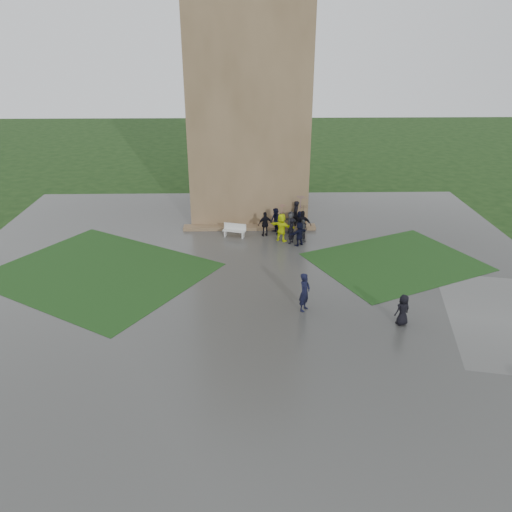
{
  "coord_description": "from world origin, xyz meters",
  "views": [
    {
      "loc": [
        -0.26,
        -21.3,
        12.22
      ],
      "look_at": [
        0.28,
        3.38,
        1.2
      ],
      "focal_mm": 35.0,
      "sensor_mm": 36.0,
      "label": 1
    }
  ],
  "objects_px": {
    "bench": "(234,230)",
    "pedestrian_mid": "(305,292)",
    "tower": "(248,85)",
    "pedestrian_near": "(403,310)"
  },
  "relations": [
    {
      "from": "bench",
      "to": "pedestrian_mid",
      "type": "distance_m",
      "value": 10.24
    },
    {
      "from": "tower",
      "to": "bench",
      "type": "bearing_deg",
      "value": -99.82
    },
    {
      "from": "bench",
      "to": "pedestrian_near",
      "type": "height_order",
      "value": "pedestrian_near"
    },
    {
      "from": "bench",
      "to": "pedestrian_near",
      "type": "relative_size",
      "value": 1.05
    },
    {
      "from": "pedestrian_near",
      "to": "pedestrian_mid",
      "type": "bearing_deg",
      "value": -40.34
    },
    {
      "from": "tower",
      "to": "bench",
      "type": "distance_m",
      "value": 10.37
    },
    {
      "from": "tower",
      "to": "pedestrian_mid",
      "type": "distance_m",
      "value": 17.54
    },
    {
      "from": "bench",
      "to": "pedestrian_mid",
      "type": "relative_size",
      "value": 0.81
    },
    {
      "from": "pedestrian_near",
      "to": "bench",
      "type": "bearing_deg",
      "value": -76.97
    },
    {
      "from": "tower",
      "to": "pedestrian_mid",
      "type": "height_order",
      "value": "tower"
    }
  ]
}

